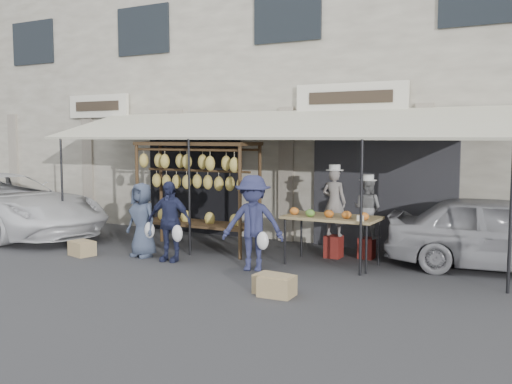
# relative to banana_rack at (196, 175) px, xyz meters

# --- Properties ---
(ground_plane) EXTENTS (90.00, 90.00, 0.00)m
(ground_plane) POSITION_rel_banana_rack_xyz_m (1.17, -1.62, -1.57)
(ground_plane) COLOR #2D2D30
(shophouse) EXTENTS (24.00, 6.15, 7.30)m
(shophouse) POSITION_rel_banana_rack_xyz_m (1.17, 4.88, 2.08)
(shophouse) COLOR beige
(shophouse) RESTS_ON ground_plane
(awning) EXTENTS (10.00, 2.35, 2.92)m
(awning) POSITION_rel_banana_rack_xyz_m (1.18, 0.66, 1.01)
(awning) COLOR beige
(awning) RESTS_ON ground_plane
(banana_rack) EXTENTS (2.60, 0.90, 2.24)m
(banana_rack) POSITION_rel_banana_rack_xyz_m (0.00, 0.00, 0.00)
(banana_rack) COLOR black
(banana_rack) RESTS_ON ground_plane
(produce_table) EXTENTS (1.70, 0.90, 1.04)m
(produce_table) POSITION_rel_banana_rack_xyz_m (2.95, 0.02, -0.70)
(produce_table) COLOR #9D8553
(produce_table) RESTS_ON ground_plane
(vendor_left) EXTENTS (0.49, 0.34, 1.30)m
(vendor_left) POSITION_rel_banana_rack_xyz_m (2.76, 0.68, -0.48)
(vendor_left) COLOR gray
(vendor_left) RESTS_ON stool_left
(vendor_right) EXTENTS (0.61, 0.50, 1.15)m
(vendor_right) POSITION_rel_banana_rack_xyz_m (3.35, 0.91, -0.59)
(vendor_right) COLOR gray
(vendor_right) RESTS_ON stool_right
(customer_left) EXTENTS (0.78, 0.58, 1.45)m
(customer_left) POSITION_rel_banana_rack_xyz_m (-0.56, -1.03, -0.84)
(customer_left) COLOR #394359
(customer_left) RESTS_ON ground_plane
(customer_mid) EXTENTS (0.93, 0.50, 1.52)m
(customer_mid) POSITION_rel_banana_rack_xyz_m (0.14, -1.09, -0.81)
(customer_mid) COLOR #24294A
(customer_mid) RESTS_ON ground_plane
(customer_right) EXTENTS (1.22, 0.93, 1.68)m
(customer_right) POSITION_rel_banana_rack_xyz_m (1.89, -1.00, -0.73)
(customer_right) COLOR #272B4F
(customer_right) RESTS_ON ground_plane
(stool_left) EXTENTS (0.34, 0.34, 0.43)m
(stool_left) POSITION_rel_banana_rack_xyz_m (2.76, 0.68, -1.35)
(stool_left) COLOR maroon
(stool_left) RESTS_ON ground_plane
(stool_right) EXTENTS (0.34, 0.34, 0.40)m
(stool_right) POSITION_rel_banana_rack_xyz_m (3.35, 0.91, -1.37)
(stool_right) COLOR maroon
(stool_right) RESTS_ON ground_plane
(crate_near_a) EXTENTS (0.52, 0.40, 0.30)m
(crate_near_a) POSITION_rel_banana_rack_xyz_m (2.99, -2.27, -1.42)
(crate_near_a) COLOR tan
(crate_near_a) RESTS_ON ground_plane
(crate_near_b) EXTENTS (0.50, 0.40, 0.29)m
(crate_near_b) POSITION_rel_banana_rack_xyz_m (2.86, -2.17, -1.42)
(crate_near_b) COLOR tan
(crate_near_b) RESTS_ON ground_plane
(crate_far) EXTENTS (0.56, 0.47, 0.29)m
(crate_far) POSITION_rel_banana_rack_xyz_m (-1.68, -1.53, -1.42)
(crate_far) COLOR tan
(crate_far) RESTS_ON ground_plane
(van) EXTENTS (5.47, 3.50, 2.11)m
(van) POSITION_rel_banana_rack_xyz_m (-5.86, -0.13, -0.51)
(van) COLOR white
(van) RESTS_ON ground_plane
(sedan) EXTENTS (4.09, 2.06, 1.34)m
(sedan) POSITION_rel_banana_rack_xyz_m (5.74, 1.03, -0.90)
(sedan) COLOR #98979C
(sedan) RESTS_ON ground_plane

